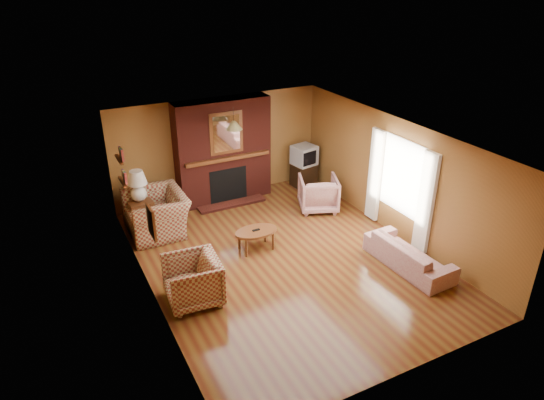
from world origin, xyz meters
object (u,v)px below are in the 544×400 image
side_table (141,214)px  tv_stand (304,175)px  crt_tv (304,155)px  plaid_armchair (193,281)px  table_lamp (137,184)px  plaid_loveseat (157,213)px  coffee_table (256,233)px  floral_armchair (318,193)px  fireplace (223,152)px  floral_sofa (409,254)px

side_table → tv_stand: bearing=4.8°
tv_stand → crt_tv: (0.00, -0.01, 0.53)m
plaid_armchair → table_lamp: (-0.15, 2.88, 0.61)m
plaid_loveseat → coffee_table: bearing=44.7°
floral_armchair → side_table: 3.89m
plaid_loveseat → coffee_table: plaid_loveseat is taller
coffee_table → tv_stand: tv_stand is taller
plaid_armchair → table_lamp: table_lamp is taller
crt_tv → tv_stand: bearing=90.0°
fireplace → tv_stand: (2.05, -0.18, -0.89)m
tv_stand → floral_armchair: bearing=-110.4°
plaid_loveseat → floral_sofa: (3.75, -3.40, -0.17)m
tv_stand → crt_tv: crt_tv is taller
fireplace → side_table: fireplace is taller
plaid_loveseat → floral_armchair: (3.52, -0.63, -0.04)m
plaid_loveseat → floral_armchair: plaid_loveseat is taller
plaid_loveseat → tv_stand: bearing=100.0°
plaid_loveseat → floral_armchair: bearing=80.4°
fireplace → floral_sofa: bearing=-65.8°
crt_tv → plaid_armchair: bearing=-141.2°
floral_sofa → floral_armchair: bearing=2.3°
plaid_loveseat → plaid_armchair: 2.57m
plaid_armchair → crt_tv: (4.00, 3.22, 0.42)m
plaid_armchair → plaid_loveseat: bearing=-177.3°
side_table → crt_tv: bearing=4.7°
side_table → plaid_armchair: bearing=-87.0°
fireplace → plaid_armchair: fireplace is taller
floral_sofa → table_lamp: bearing=44.9°
coffee_table → crt_tv: bearing=43.0°
plaid_loveseat → tv_stand: size_ratio=2.29×
fireplace → table_lamp: (-2.10, -0.53, -0.17)m
plaid_loveseat → crt_tv: crt_tv is taller
tv_stand → crt_tv: size_ratio=0.96×
fireplace → tv_stand: fireplace is taller
floral_sofa → tv_stand: size_ratio=3.06×
side_table → plaid_loveseat: bearing=-50.9°
floral_sofa → table_lamp: table_lamp is taller
coffee_table → table_lamp: (-1.77, 1.87, 0.65)m
plaid_armchair → floral_armchair: (3.62, 1.94, -0.01)m
floral_sofa → floral_armchair: size_ratio=2.07×
floral_sofa → coffee_table: (-2.23, 1.83, 0.10)m
tv_stand → table_lamp: bearing=-179.3°
floral_sofa → crt_tv: bearing=-4.5°
floral_sofa → coffee_table: 2.89m
tv_stand → crt_tv: 0.53m
fireplace → floral_armchair: 2.36m
table_lamp → tv_stand: table_lamp is taller
coffee_table → tv_stand: 3.25m
fireplace → coffee_table: (-0.33, -2.40, -0.82)m
fireplace → tv_stand: bearing=-5.1°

